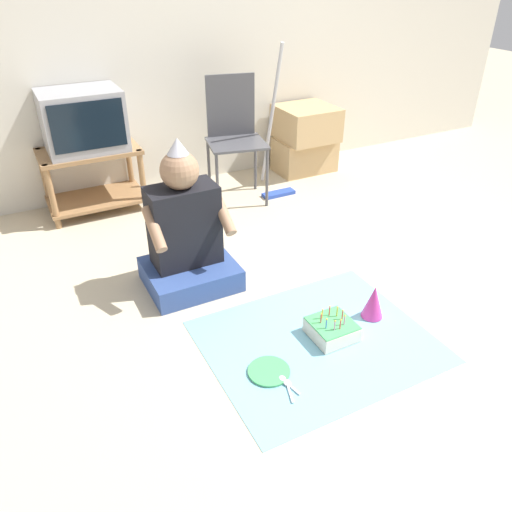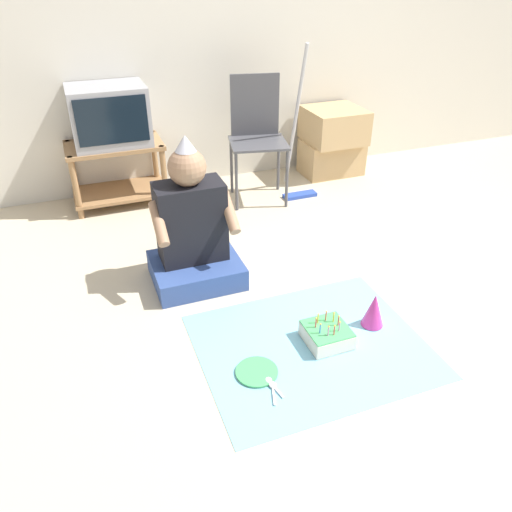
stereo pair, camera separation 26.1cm
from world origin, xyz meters
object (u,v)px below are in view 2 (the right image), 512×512
dust_mop (297,154)px  person_seated (193,233)px  paper_plate (257,372)px  cardboard_box_stack (333,140)px  party_hat_blue (374,310)px  birthday_cake (327,334)px  tv (109,115)px  folding_chair (257,130)px

dust_mop → person_seated: size_ratio=1.32×
person_seated → paper_plate: (0.06, -0.92, -0.30)m
cardboard_box_stack → party_hat_blue: 2.21m
birthday_cake → party_hat_blue: party_hat_blue is taller
cardboard_box_stack → person_seated: size_ratio=0.65×
cardboard_box_stack → tv: bearing=178.5°
cardboard_box_stack → birthday_cake: (-1.13, -2.08, -0.26)m
folding_chair → party_hat_blue: 1.88m
tv → folding_chair: 1.12m
folding_chair → party_hat_blue: (-0.02, -1.82, -0.45)m
cardboard_box_stack → person_seated: 2.03m
folding_chair → party_hat_blue: bearing=-90.6°
folding_chair → birthday_cake: size_ratio=4.33×
party_hat_blue → folding_chair: bearing=89.4°
party_hat_blue → cardboard_box_stack: bearing=68.0°
folding_chair → birthday_cake: bearing=-99.7°
dust_mop → party_hat_blue: bearing=-101.1°
folding_chair → birthday_cake: (-0.32, -1.86, -0.51)m
dust_mop → paper_plate: size_ratio=5.78×
tv → paper_plate: tv is taller
cardboard_box_stack → birthday_cake: size_ratio=2.66×
tv → paper_plate: (0.34, -2.21, -0.69)m
folding_chair → tv: bearing=166.1°
person_seated → tv: bearing=102.1°
folding_chair → person_seated: 1.33m
birthday_cake → paper_plate: size_ratio=1.07×
party_hat_blue → paper_plate: party_hat_blue is taller
tv → party_hat_blue: (1.06, -2.09, -0.60)m
person_seated → party_hat_blue: bearing=-45.5°
folding_chair → paper_plate: bearing=-110.8°
folding_chair → cardboard_box_stack: folding_chair is taller
person_seated → paper_plate: person_seated is taller
cardboard_box_stack → paper_plate: size_ratio=2.84×
tv → cardboard_box_stack: size_ratio=0.95×
birthday_cake → paper_plate: birthday_cake is taller
tv → paper_plate: 2.34m
person_seated → paper_plate: 0.97m
tv → folding_chair: size_ratio=0.58×
folding_chair → cardboard_box_stack: size_ratio=1.63×
party_hat_blue → paper_plate: 0.74m
tv → birthday_cake: tv is taller
birthday_cake → tv: bearing=109.6°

